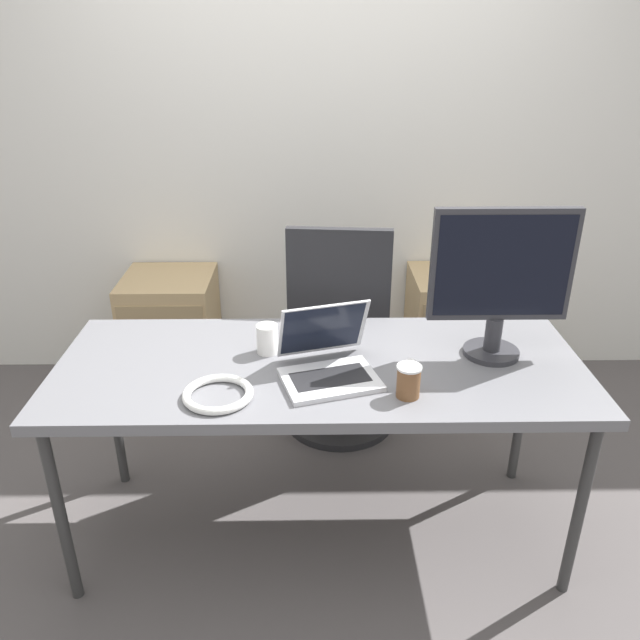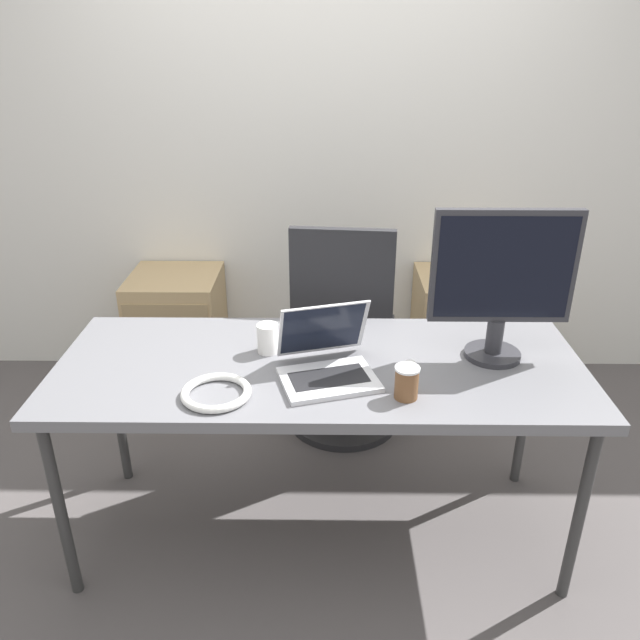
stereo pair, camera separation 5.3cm
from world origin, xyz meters
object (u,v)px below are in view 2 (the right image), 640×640
at_px(cabinet_right, 458,332).
at_px(monitor, 502,281).
at_px(laptop_center, 327,362).
at_px(cabinet_left, 179,331).
at_px(coffee_cup_white, 268,338).
at_px(cable_coil, 216,392).
at_px(office_chair, 343,354).
at_px(mouse, 411,366).
at_px(coffee_cup_brown, 407,382).

height_order(cabinet_right, monitor, monitor).
bearing_deg(laptop_center, cabinet_left, 123.67).
distance_m(coffee_cup_white, cable_coil, 0.34).
height_order(monitor, cable_coil, monitor).
bearing_deg(cabinet_left, laptop_center, -56.33).
distance_m(monitor, cable_coil, 1.03).
bearing_deg(monitor, office_chair, 128.44).
height_order(coffee_cup_white, cable_coil, coffee_cup_white).
distance_m(cabinet_left, mouse, 1.68).
height_order(office_chair, cable_coil, office_chair).
height_order(laptop_center, cable_coil, laptop_center).
distance_m(cabinet_left, monitor, 1.92).
relative_size(monitor, mouse, 7.63).
relative_size(laptop_center, monitor, 0.73).
relative_size(cabinet_right, cable_coil, 2.87).
height_order(coffee_cup_white, coffee_cup_brown, coffee_cup_brown).
relative_size(laptop_center, mouse, 5.54).
distance_m(office_chair, laptop_center, 0.88).
xyz_separation_m(office_chair, laptop_center, (-0.08, -0.78, 0.39)).
xyz_separation_m(office_chair, monitor, (0.52, -0.65, 0.64)).
xyz_separation_m(office_chair, cable_coil, (-0.43, -0.93, 0.36)).
bearing_deg(mouse, office_chair, 105.71).
xyz_separation_m(office_chair, coffee_cup_white, (-0.29, -0.62, 0.40)).
relative_size(cabinet_left, cable_coil, 2.87).
bearing_deg(monitor, cable_coil, -163.75).
bearing_deg(cabinet_left, coffee_cup_white, -60.45).
bearing_deg(coffee_cup_white, office_chair, 64.67).
relative_size(monitor, coffee_cup_white, 4.99).
height_order(office_chair, cabinet_left, office_chair).
bearing_deg(office_chair, cabinet_right, 34.20).
distance_m(office_chair, monitor, 1.05).
bearing_deg(office_chair, coffee_cup_brown, -79.42).
height_order(coffee_cup_brown, cable_coil, coffee_cup_brown).
xyz_separation_m(cabinet_right, mouse, (-0.43, -1.19, 0.46)).
bearing_deg(cable_coil, office_chair, 64.86).
relative_size(mouse, cable_coil, 0.31).
relative_size(laptop_center, coffee_cup_white, 3.62).
xyz_separation_m(monitor, coffee_cup_white, (-0.81, 0.03, -0.24)).
xyz_separation_m(cabinet_right, coffee_cup_brown, (-0.47, -1.36, 0.50)).
bearing_deg(cabinet_right, monitor, -96.66).
bearing_deg(monitor, cabinet_right, 83.34).
height_order(cabinet_left, coffee_cup_white, coffee_cup_white).
bearing_deg(office_chair, coffee_cup_white, -115.33).
relative_size(cabinet_right, mouse, 9.17).
height_order(mouse, coffee_cup_white, coffee_cup_white).
distance_m(cabinet_right, cable_coil, 1.80).
distance_m(cabinet_right, coffee_cup_brown, 1.53).
relative_size(cabinet_right, laptop_center, 1.65).
relative_size(laptop_center, coffee_cup_brown, 3.58).
bearing_deg(office_chair, laptop_center, -95.83).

